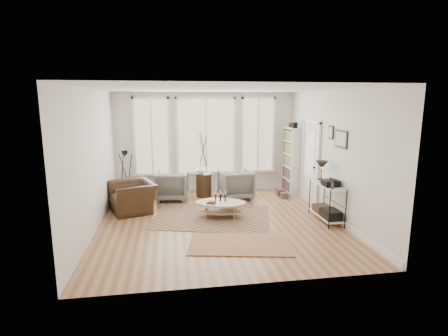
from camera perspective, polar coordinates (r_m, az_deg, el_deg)
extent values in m
plane|color=#A67751|center=(7.89, -0.78, -8.73)|extent=(5.50, 5.50, 0.00)
plane|color=white|center=(7.44, -0.84, 12.82)|extent=(5.50, 5.50, 0.00)
cube|color=silver|center=(10.23, -2.96, 4.15)|extent=(5.20, 0.04, 2.90)
cube|color=silver|center=(4.87, 3.71, -3.40)|extent=(5.20, 0.04, 2.90)
cube|color=silver|center=(7.62, -20.56, 1.13)|extent=(0.04, 5.50, 2.90)
cube|color=silver|center=(8.30, 17.29, 2.08)|extent=(0.04, 5.50, 2.90)
cube|color=white|center=(10.48, -2.88, -3.43)|extent=(5.10, 0.04, 0.12)
cube|color=white|center=(8.60, 16.67, -7.11)|extent=(0.03, 5.40, 0.12)
cube|color=beige|center=(10.19, -2.96, 5.25)|extent=(1.60, 0.03, 2.10)
cube|color=beige|center=(10.15, -11.72, 5.02)|extent=(0.90, 0.03, 2.10)
cube|color=beige|center=(10.46, 5.55, 5.36)|extent=(0.90, 0.03, 2.10)
cube|color=white|center=(10.17, -2.94, 5.24)|extent=(1.74, 0.06, 2.24)
cube|color=white|center=(10.13, -11.73, 5.01)|extent=(1.04, 0.06, 2.24)
cube|color=white|center=(10.44, 5.58, 5.35)|extent=(1.04, 0.06, 2.24)
cube|color=white|center=(10.32, -2.88, -0.75)|extent=(4.10, 0.12, 0.06)
cube|color=silver|center=(9.38, 13.96, 0.75)|extent=(0.04, 0.88, 2.10)
cube|color=white|center=(9.33, 13.92, 2.26)|extent=(0.01, 0.55, 1.20)
cube|color=white|center=(8.93, 15.07, 0.20)|extent=(0.06, 0.08, 2.18)
cube|color=white|center=(9.82, 12.79, 1.25)|extent=(0.06, 0.08, 2.18)
cube|color=white|center=(9.25, 14.18, 7.41)|extent=(0.06, 1.06, 0.08)
sphere|color=black|center=(9.07, 14.48, 0.07)|extent=(0.06, 0.06, 0.06)
cube|color=white|center=(9.95, 11.70, 0.83)|extent=(0.30, 0.03, 1.90)
cube|color=white|center=(10.71, 10.18, 1.59)|extent=(0.30, 0.03, 1.90)
cube|color=white|center=(10.38, 11.69, 1.25)|extent=(0.02, 0.85, 1.90)
cube|color=white|center=(10.33, 10.91, 1.23)|extent=(0.30, 0.81, 1.90)
cube|color=brown|center=(10.33, 10.91, 1.23)|extent=(0.24, 0.75, 1.76)
cube|color=black|center=(10.03, 11.51, 6.85)|extent=(0.12, 0.10, 0.16)
sphere|color=#382213|center=(10.35, 10.83, 6.94)|extent=(0.14, 0.14, 0.14)
cube|color=white|center=(8.24, 16.29, -7.44)|extent=(0.37, 1.07, 0.03)
cube|color=white|center=(8.05, 16.56, -2.71)|extent=(0.37, 1.07, 0.02)
cylinder|color=black|center=(7.62, 16.86, -6.58)|extent=(0.02, 0.02, 0.85)
cylinder|color=black|center=(7.78, 19.27, -6.36)|extent=(0.02, 0.02, 0.85)
cylinder|color=black|center=(8.55, 13.81, -4.52)|extent=(0.02, 0.02, 0.85)
cylinder|color=black|center=(8.69, 16.01, -4.38)|extent=(0.02, 0.02, 0.85)
cylinder|color=black|center=(8.35, 15.56, -1.79)|extent=(0.14, 0.14, 0.02)
cylinder|color=black|center=(8.32, 15.61, -0.85)|extent=(0.02, 0.02, 0.30)
cone|color=black|center=(8.28, 15.68, 0.51)|extent=(0.28, 0.28, 0.18)
cube|color=black|center=(7.90, 17.05, -2.36)|extent=(0.32, 0.30, 0.13)
cube|color=black|center=(7.99, 17.09, -7.23)|extent=(0.32, 0.45, 0.20)
cube|color=#382213|center=(8.40, 15.69, -6.41)|extent=(0.32, 0.40, 0.16)
cube|color=black|center=(7.62, 17.25, -2.77)|extent=(0.02, 0.10, 0.14)
cube|color=black|center=(8.10, 15.59, -1.96)|extent=(0.02, 0.10, 0.12)
cube|color=black|center=(7.88, 18.59, 4.50)|extent=(0.03, 0.52, 0.38)
cube|color=silver|center=(7.88, 18.49, 4.50)|extent=(0.01, 0.44, 0.30)
cube|color=black|center=(8.32, 17.06, 5.59)|extent=(0.03, 0.24, 0.30)
cube|color=silver|center=(8.31, 16.96, 5.59)|extent=(0.01, 0.18, 0.24)
cube|color=brown|center=(8.19, -1.99, -7.95)|extent=(3.05, 2.59, 0.01)
cube|color=brown|center=(6.71, 2.70, -12.27)|extent=(2.07, 1.39, 0.01)
ellipsoid|color=tan|center=(8.12, -0.55, -6.92)|extent=(1.11, 0.84, 0.03)
ellipsoid|color=tan|center=(8.07, -0.55, -5.68)|extent=(1.30, 0.98, 0.04)
cylinder|color=tan|center=(7.91, -2.67, -7.43)|extent=(0.03, 0.03, 0.33)
cylinder|color=tan|center=(8.00, 1.94, -7.21)|extent=(0.03, 0.03, 0.33)
cylinder|color=tan|center=(8.26, -2.95, -6.63)|extent=(0.03, 0.03, 0.33)
cylinder|color=tan|center=(8.35, 1.47, -6.44)|extent=(0.03, 0.03, 0.33)
cylinder|color=black|center=(8.07, -1.37, -4.94)|extent=(0.03, 0.03, 0.17)
cylinder|color=black|center=(8.08, -0.60, -4.91)|extent=(0.03, 0.03, 0.17)
cylinder|color=black|center=(8.10, 0.18, -4.87)|extent=(0.03, 0.03, 0.17)
cube|color=#30542B|center=(7.95, -2.04, -5.60)|extent=(0.20, 0.15, 0.06)
imported|color=slate|center=(9.59, -8.48, -2.87)|extent=(0.93, 0.95, 0.78)
imported|color=slate|center=(9.61, 1.92, -2.68)|extent=(0.93, 0.95, 0.79)
cylinder|color=#382213|center=(9.83, -3.32, -2.79)|extent=(0.44, 0.44, 0.65)
imported|color=silver|center=(9.65, -3.91, -0.28)|extent=(0.25, 0.25, 0.26)
imported|color=#382213|center=(8.80, -14.68, -4.57)|extent=(1.37, 1.28, 0.71)
cylinder|color=black|center=(9.60, -15.92, 2.08)|extent=(0.06, 0.06, 0.06)
cube|color=black|center=(9.59, -15.94, 2.48)|extent=(0.16, 0.14, 0.10)
cylinder|color=black|center=(9.52, -16.00, 2.41)|extent=(0.06, 0.08, 0.06)
cube|color=brown|center=(10.15, 9.21, -3.87)|extent=(0.22, 0.28, 0.18)
cube|color=brown|center=(9.85, 9.79, -4.43)|extent=(0.19, 0.24, 0.15)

